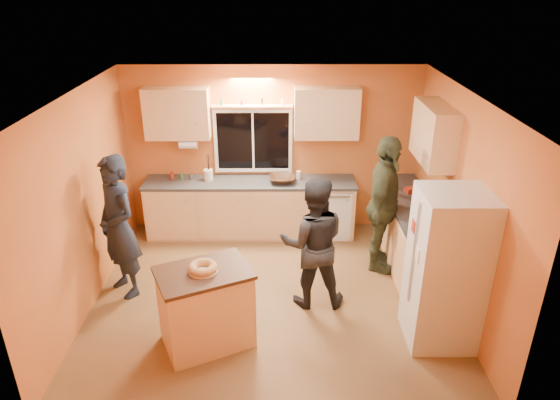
{
  "coord_description": "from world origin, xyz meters",
  "views": [
    {
      "loc": [
        0.07,
        -5.36,
        3.82
      ],
      "look_at": [
        0.11,
        0.4,
        1.18
      ],
      "focal_mm": 32.0,
      "sensor_mm": 36.0,
      "label": 1
    }
  ],
  "objects_px": {
    "island": "(206,307)",
    "person_right": "(383,205)",
    "person_left": "(119,227)",
    "person_center": "(313,243)",
    "refrigerator": "(446,270)"
  },
  "relations": [
    {
      "from": "person_left",
      "to": "person_center",
      "type": "height_order",
      "value": "person_left"
    },
    {
      "from": "refrigerator",
      "to": "person_right",
      "type": "distance_m",
      "value": 1.55
    },
    {
      "from": "person_center",
      "to": "island",
      "type": "bearing_deg",
      "value": 31.84
    },
    {
      "from": "island",
      "to": "person_left",
      "type": "relative_size",
      "value": 0.62
    },
    {
      "from": "person_center",
      "to": "person_right",
      "type": "relative_size",
      "value": 0.88
    },
    {
      "from": "person_right",
      "to": "person_left",
      "type": "bearing_deg",
      "value": 120.3
    },
    {
      "from": "person_center",
      "to": "person_right",
      "type": "bearing_deg",
      "value": -141.46
    },
    {
      "from": "island",
      "to": "person_right",
      "type": "height_order",
      "value": "person_right"
    },
    {
      "from": "person_center",
      "to": "person_right",
      "type": "distance_m",
      "value": 1.29
    },
    {
      "from": "person_left",
      "to": "refrigerator",
      "type": "bearing_deg",
      "value": 32.51
    },
    {
      "from": "refrigerator",
      "to": "person_right",
      "type": "xyz_separation_m",
      "value": [
        -0.39,
        1.49,
        0.06
      ]
    },
    {
      "from": "refrigerator",
      "to": "island",
      "type": "bearing_deg",
      "value": -178.13
    },
    {
      "from": "person_left",
      "to": "person_center",
      "type": "xyz_separation_m",
      "value": [
        2.4,
        -0.24,
        -0.09
      ]
    },
    {
      "from": "refrigerator",
      "to": "person_center",
      "type": "relative_size",
      "value": 1.07
    },
    {
      "from": "island",
      "to": "refrigerator",
      "type": "bearing_deg",
      "value": -22.81
    }
  ]
}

